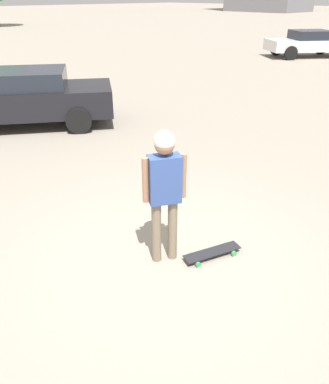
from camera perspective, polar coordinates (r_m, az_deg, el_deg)
The scene contains 5 objects.
ground_plane at distance 4.95m, azimuth 0.00°, elevation -10.02°, with size 220.00×220.00×0.00m, color gray.
person at distance 4.36m, azimuth 0.00°, elevation 1.38°, with size 0.47×0.36×1.73m.
skateboard at distance 4.97m, azimuth 7.30°, elevation -9.13°, with size 0.80×0.43×0.08m.
car_parked_near at distance 10.37m, azimuth -20.80°, elevation 13.34°, with size 4.66×3.94×1.40m.
car_parked_far at distance 22.83m, azimuth 21.04°, elevation 20.45°, with size 4.49×3.93×1.34m.
Camera 1 is at (-2.72, -2.79, 3.05)m, focal length 35.00 mm.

